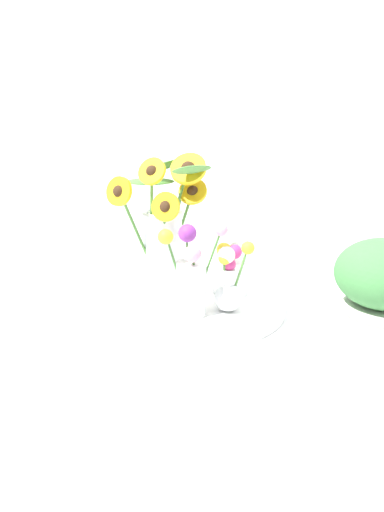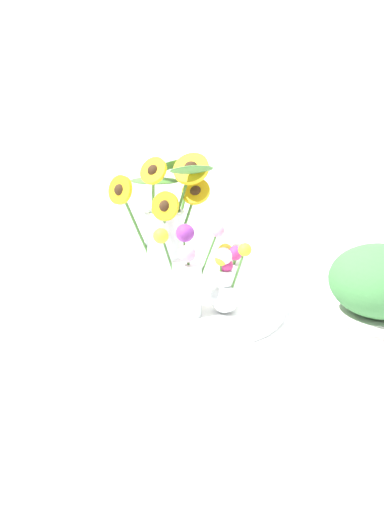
% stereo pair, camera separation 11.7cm
% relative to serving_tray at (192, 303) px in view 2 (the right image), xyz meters
% --- Properties ---
extents(ground_plane, '(6.00, 6.00, 0.00)m').
position_rel_serving_tray_xyz_m(ground_plane, '(0.01, -0.10, -0.01)').
color(ground_plane, silver).
extents(wall_back, '(3.60, 0.06, 1.40)m').
position_rel_serving_tray_xyz_m(wall_back, '(0.01, 0.40, 0.69)').
color(wall_back, silver).
rests_on(wall_back, ground_plane).
extents(serving_tray, '(0.45, 0.45, 0.02)m').
position_rel_serving_tray_xyz_m(serving_tray, '(0.00, 0.00, 0.00)').
color(serving_tray, white).
rests_on(serving_tray, ground_plane).
extents(mason_jar_sunflowers, '(0.23, 0.22, 0.35)m').
position_rel_serving_tray_xyz_m(mason_jar_sunflowers, '(-0.08, 0.01, 0.16)').
color(mason_jar_sunflowers, silver).
rests_on(mason_jar_sunflowers, serving_tray).
extents(vase_small_center, '(0.12, 0.11, 0.21)m').
position_rel_serving_tray_xyz_m(vase_small_center, '(0.04, -0.08, 0.10)').
color(vase_small_center, white).
rests_on(vase_small_center, serving_tray).
extents(vase_bulb_right, '(0.09, 0.07, 0.16)m').
position_rel_serving_tray_xyz_m(vase_bulb_right, '(0.10, -0.02, 0.08)').
color(vase_bulb_right, white).
rests_on(vase_bulb_right, serving_tray).
extents(vase_small_back, '(0.08, 0.08, 0.13)m').
position_rel_serving_tray_xyz_m(vase_small_back, '(0.07, 0.07, 0.07)').
color(vase_small_back, white).
rests_on(vase_small_back, serving_tray).
extents(potted_plant, '(0.19, 0.19, 0.22)m').
position_rel_serving_tray_xyz_m(potted_plant, '(0.42, 0.02, 0.11)').
color(potted_plant, beige).
rests_on(potted_plant, ground_plane).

